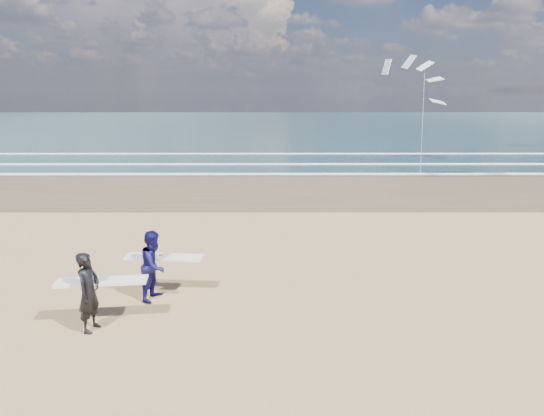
{
  "coord_description": "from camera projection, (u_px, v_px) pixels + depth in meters",
  "views": [
    {
      "loc": [
        3.24,
        -10.6,
        5.71
      ],
      "look_at": [
        3.29,
        6.0,
        1.68
      ],
      "focal_mm": 32.0,
      "sensor_mm": 36.0,
      "label": 1
    }
  ],
  "objects": [
    {
      "name": "kite_1",
      "position": [
        423.0,
        103.0,
        36.05
      ],
      "size": [
        5.77,
        4.74,
        8.67
      ],
      "color": "slate",
      "rests_on": "ground"
    },
    {
      "name": "surfer_far",
      "position": [
        155.0,
        265.0,
        13.49
      ],
      "size": [
        2.23,
        1.26,
        1.98
      ],
      "color": "#0E0C43",
      "rests_on": "ground"
    },
    {
      "name": "surfer_near",
      "position": [
        90.0,
        291.0,
        11.68
      ],
      "size": [
        2.25,
        1.13,
        1.99
      ],
      "color": "black",
      "rests_on": "ground"
    },
    {
      "name": "ocean",
      "position": [
        370.0,
        125.0,
        81.66
      ],
      "size": [
        220.0,
        100.0,
        0.02
      ],
      "primitive_type": "cube",
      "color": "#1A333A",
      "rests_on": "ground"
    },
    {
      "name": "foam_breakers",
      "position": [
        479.0,
        163.0,
        38.99
      ],
      "size": [
        220.0,
        11.7,
        0.05
      ],
      "color": "white",
      "rests_on": "ground"
    }
  ]
}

